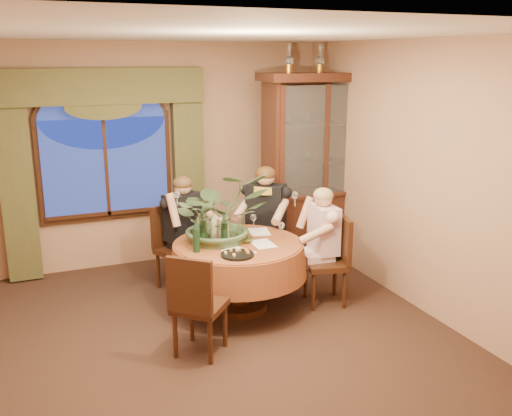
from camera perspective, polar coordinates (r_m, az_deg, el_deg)
name	(u,v)px	position (r m, az deg, el deg)	size (l,w,h in m)	color
floor	(218,343)	(5.54, -3.84, -13.30)	(5.00, 5.00, 0.00)	black
wall_back	(153,155)	(7.40, -10.28, 5.20)	(4.50, 4.50, 0.00)	#A0755B
wall_right	(423,179)	(6.11, 16.36, 2.80)	(5.00, 5.00, 0.00)	#A0755B
ceiling	(212,34)	(4.89, -4.43, 17.00)	(5.00, 5.00, 0.00)	white
window	(106,167)	(7.25, -14.76, 3.95)	(1.62, 0.10, 1.32)	navy
arched_transom	(102,103)	(7.15, -15.18, 10.09)	(1.60, 0.06, 0.44)	navy
drapery_left	(17,185)	(7.17, -22.81, 2.16)	(0.38, 0.14, 2.32)	#434322
drapery_right	(189,171)	(7.43, -6.76, 3.65)	(0.38, 0.14, 2.32)	#434322
swag_valance	(101,86)	(7.06, -15.20, 11.66)	(2.45, 0.16, 0.42)	#434322
dining_table	(239,276)	(6.06, -1.76, -6.83)	(1.44, 1.44, 0.75)	maroon
china_cabinet	(317,169)	(7.42, 6.11, 3.91)	(1.49, 0.59, 2.43)	black
oil_lamp_left	(289,58)	(7.09, 3.32, 14.71)	(0.11, 0.11, 0.34)	#A5722D
oil_lamp_center	(320,58)	(7.28, 6.42, 14.65)	(0.11, 0.11, 0.34)	#A5722D
oil_lamp_right	(350,58)	(7.50, 9.35, 14.56)	(0.11, 0.11, 0.34)	#A5722D
chair_right	(325,262)	(6.21, 6.95, -5.33)	(0.42, 0.42, 0.96)	black
chair_back_right	(262,238)	(6.93, 0.61, -3.06)	(0.42, 0.42, 0.96)	black
chair_back	(178,248)	(6.64, -7.79, -4.00)	(0.42, 0.42, 0.96)	black
chair_front_left	(200,303)	(5.20, -5.63, -9.45)	(0.42, 0.42, 0.96)	black
person_pink	(323,244)	(6.29, 6.75, -3.58)	(0.45, 0.42, 1.27)	beige
person_back	(183,231)	(6.66, -7.30, -2.32)	(0.47, 0.43, 1.32)	black
person_scarf	(266,223)	(6.78, 1.00, -1.54)	(0.50, 0.46, 1.39)	black
stoneware_vase	(223,230)	(5.94, -3.29, -2.18)	(0.13, 0.13, 0.25)	tan
centerpiece_plant	(220,181)	(5.87, -3.63, 2.74)	(1.00, 1.11, 0.87)	#405836
olive_bowl	(246,240)	(5.93, -0.97, -3.24)	(0.14, 0.14, 0.04)	#4D5228
cheese_platter	(237,255)	(5.54, -1.87, -4.68)	(0.32, 0.32, 0.02)	black
wine_bottle_0	(201,225)	(5.97, -5.51, -1.72)	(0.07, 0.07, 0.33)	black
wine_bottle_1	(214,229)	(5.83, -4.26, -2.13)	(0.07, 0.07, 0.33)	tan
wine_bottle_2	(224,230)	(5.79, -3.17, -2.23)	(0.07, 0.07, 0.33)	black
wine_bottle_3	(196,236)	(5.63, -5.99, -2.79)	(0.07, 0.07, 0.33)	black
wine_bottle_4	(199,229)	(5.83, -5.69, -2.14)	(0.07, 0.07, 0.33)	tan
wine_bottle_5	(203,232)	(5.75, -5.34, -2.39)	(0.07, 0.07, 0.33)	black
tasting_paper_0	(263,244)	(5.87, 0.69, -3.61)	(0.21, 0.30, 0.00)	white
tasting_paper_1	(259,232)	(6.27, 0.32, -2.39)	(0.21, 0.30, 0.00)	white
tasting_paper_2	(239,251)	(5.65, -1.73, -4.37)	(0.21, 0.30, 0.00)	white
wine_glass_person_pink	(282,230)	(6.05, 2.58, -2.21)	(0.07, 0.07, 0.18)	silver
wine_glass_person_back	(209,225)	(6.25, -4.75, -1.67)	(0.07, 0.07, 0.18)	silver
wine_glass_person_scarf	(253,222)	(6.33, -0.26, -1.39)	(0.07, 0.07, 0.18)	silver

